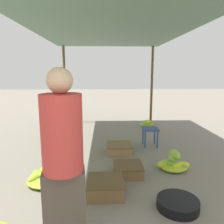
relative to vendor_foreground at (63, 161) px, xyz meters
name	(u,v)px	position (x,y,z in m)	size (l,w,h in m)	color
canopy_post_back_left	(65,85)	(-0.91, 5.39, 0.36)	(0.08, 0.08, 2.48)	brown
canopy_post_back_right	(152,85)	(1.96, 5.39, 0.36)	(0.08, 0.08, 2.48)	brown
canopy_tarp	(112,27)	(0.52, 2.57, 1.62)	(3.27, 6.05, 0.04)	#567A60
vendor_foreground	(63,161)	(0.00, 0.00, 0.00)	(0.40, 0.40, 1.69)	#4C4238
stool	(150,132)	(1.40, 2.85, -0.54)	(0.34, 0.34, 0.42)	#384C84
basin_black	(178,204)	(1.26, 0.55, -0.82)	(0.51, 0.51, 0.12)	black
banana_pile_left_1	(45,177)	(-0.54, 1.26, -0.79)	(0.60, 0.56, 0.29)	#ACC92D
banana_pile_right_0	(173,163)	(1.54, 1.63, -0.76)	(0.61, 0.47, 0.35)	#7FB735
banana_pile_right_1	(146,124)	(1.67, 4.67, -0.80)	(0.46, 0.46, 0.20)	#CCD628
crate_near	(106,187)	(0.38, 0.91, -0.77)	(0.49, 0.49, 0.21)	brown
crate_mid	(128,169)	(0.74, 1.47, -0.79)	(0.47, 0.47, 0.17)	brown
crate_far	(119,148)	(0.67, 2.47, -0.79)	(0.52, 0.52, 0.18)	#9E7A4C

